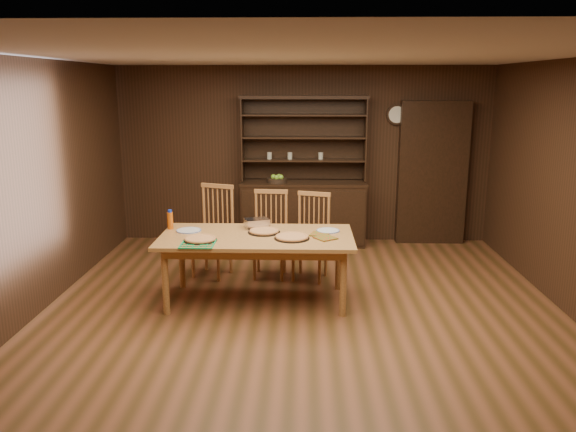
{
  "coord_description": "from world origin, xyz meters",
  "views": [
    {
      "loc": [
        0.01,
        -5.35,
        2.35
      ],
      "look_at": [
        -0.16,
        0.4,
        0.98
      ],
      "focal_mm": 35.0,
      "sensor_mm": 36.0,
      "label": 1
    }
  ],
  "objects_px": {
    "dining_table": "(257,242)",
    "juice_bottle": "(170,220)",
    "china_hutch": "(303,205)",
    "chair_left": "(215,227)",
    "chair_center": "(270,231)",
    "chair_right": "(312,233)"
  },
  "relations": [
    {
      "from": "dining_table",
      "to": "chair_right",
      "type": "relative_size",
      "value": 1.96
    },
    {
      "from": "china_hutch",
      "to": "chair_right",
      "type": "relative_size",
      "value": 2.06
    },
    {
      "from": "chair_center",
      "to": "chair_right",
      "type": "bearing_deg",
      "value": -3.86
    },
    {
      "from": "china_hutch",
      "to": "juice_bottle",
      "type": "height_order",
      "value": "china_hutch"
    },
    {
      "from": "chair_center",
      "to": "juice_bottle",
      "type": "xyz_separation_m",
      "value": [
        -1.08,
        -0.64,
        0.29
      ]
    },
    {
      "from": "china_hutch",
      "to": "juice_bottle",
      "type": "bearing_deg",
      "value": -126.01
    },
    {
      "from": "chair_center",
      "to": "juice_bottle",
      "type": "relative_size",
      "value": 4.84
    },
    {
      "from": "chair_left",
      "to": "chair_center",
      "type": "relative_size",
      "value": 1.06
    },
    {
      "from": "dining_table",
      "to": "chair_center",
      "type": "height_order",
      "value": "chair_center"
    },
    {
      "from": "chair_right",
      "to": "chair_center",
      "type": "bearing_deg",
      "value": -171.5
    },
    {
      "from": "china_hutch",
      "to": "chair_left",
      "type": "height_order",
      "value": "china_hutch"
    },
    {
      "from": "chair_center",
      "to": "chair_left",
      "type": "bearing_deg",
      "value": -178.02
    },
    {
      "from": "chair_right",
      "to": "chair_left",
      "type": "bearing_deg",
      "value": -168.15
    },
    {
      "from": "china_hutch",
      "to": "chair_right",
      "type": "xyz_separation_m",
      "value": [
        0.11,
        -1.48,
        -0.04
      ]
    },
    {
      "from": "dining_table",
      "to": "juice_bottle",
      "type": "xyz_separation_m",
      "value": [
        -0.99,
        0.25,
        0.18
      ]
    },
    {
      "from": "chair_right",
      "to": "juice_bottle",
      "type": "xyz_separation_m",
      "value": [
        -1.59,
        -0.57,
        0.29
      ]
    },
    {
      "from": "juice_bottle",
      "to": "chair_center",
      "type": "bearing_deg",
      "value": 30.5
    },
    {
      "from": "china_hutch",
      "to": "dining_table",
      "type": "relative_size",
      "value": 1.05
    },
    {
      "from": "chair_right",
      "to": "juice_bottle",
      "type": "relative_size",
      "value": 4.79
    },
    {
      "from": "chair_left",
      "to": "juice_bottle",
      "type": "distance_m",
      "value": 0.81
    },
    {
      "from": "chair_right",
      "to": "juice_bottle",
      "type": "distance_m",
      "value": 1.72
    },
    {
      "from": "dining_table",
      "to": "juice_bottle",
      "type": "relative_size",
      "value": 9.41
    }
  ]
}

